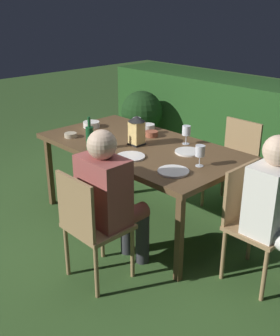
% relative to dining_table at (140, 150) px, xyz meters
% --- Properties ---
extents(ground_plane, '(16.00, 16.00, 0.00)m').
position_rel_dining_table_xyz_m(ground_plane, '(0.00, 0.00, -0.71)').
color(ground_plane, '#385B28').
extents(dining_table, '(1.87, 1.00, 0.76)m').
position_rel_dining_table_xyz_m(dining_table, '(0.00, 0.00, 0.00)').
color(dining_table, brown).
rests_on(dining_table, ground).
extents(chair_side_right_b, '(0.42, 0.40, 0.87)m').
position_rel_dining_table_xyz_m(chair_side_right_b, '(0.42, 0.89, -0.22)').
color(chair_side_right_b, '#9E7A51').
rests_on(chair_side_right_b, ground).
extents(chair_head_far, '(0.40, 0.42, 0.87)m').
position_rel_dining_table_xyz_m(chair_head_far, '(1.18, 0.00, -0.22)').
color(chair_head_far, '#9E7A51').
rests_on(chair_head_far, ground).
extents(person_in_cream, '(0.48, 0.38, 1.15)m').
position_rel_dining_table_xyz_m(person_in_cream, '(1.38, 0.00, -0.07)').
color(person_in_cream, white).
rests_on(person_in_cream, ground).
extents(chair_side_left_b, '(0.42, 0.40, 0.87)m').
position_rel_dining_table_xyz_m(chair_side_left_b, '(0.42, -0.89, -0.22)').
color(chair_side_left_b, '#9E7A51').
rests_on(chair_side_left_b, ground).
extents(person_in_rust, '(0.38, 0.47, 1.15)m').
position_rel_dining_table_xyz_m(person_in_rust, '(0.42, -0.70, -0.07)').
color(person_in_rust, '#9E4C47').
rests_on(person_in_rust, ground).
extents(lantern_centerpiece, '(0.15, 0.15, 0.27)m').
position_rel_dining_table_xyz_m(lantern_centerpiece, '(-0.02, -0.02, 0.20)').
color(lantern_centerpiece, black).
rests_on(lantern_centerpiece, dining_table).
extents(green_bottle_on_table, '(0.07, 0.07, 0.29)m').
position_rel_dining_table_xyz_m(green_bottle_on_table, '(-0.20, -0.40, 0.16)').
color(green_bottle_on_table, '#195128').
rests_on(green_bottle_on_table, dining_table).
extents(wine_glass_a, '(0.08, 0.08, 0.17)m').
position_rel_dining_table_xyz_m(wine_glass_a, '(0.27, 0.31, 0.17)').
color(wine_glass_a, silver).
rests_on(wine_glass_a, dining_table).
extents(wine_glass_b, '(0.08, 0.08, 0.17)m').
position_rel_dining_table_xyz_m(wine_glass_b, '(-0.23, 0.18, 0.17)').
color(wine_glass_b, silver).
rests_on(wine_glass_b, dining_table).
extents(wine_glass_c, '(0.08, 0.08, 0.17)m').
position_rel_dining_table_xyz_m(wine_glass_c, '(0.69, -0.02, 0.17)').
color(wine_glass_c, silver).
rests_on(wine_glass_c, dining_table).
extents(plate_a, '(0.24, 0.24, 0.01)m').
position_rel_dining_table_xyz_m(plate_a, '(0.18, -0.28, 0.06)').
color(plate_a, white).
rests_on(plate_a, dining_table).
extents(plate_b, '(0.24, 0.24, 0.01)m').
position_rel_dining_table_xyz_m(plate_b, '(0.63, -0.26, 0.06)').
color(plate_b, white).
rests_on(plate_b, dining_table).
extents(plate_c, '(0.23, 0.23, 0.01)m').
position_rel_dining_table_xyz_m(plate_c, '(0.43, 0.15, 0.06)').
color(plate_c, white).
rests_on(plate_c, dining_table).
extents(bowl_olives, '(0.12, 0.12, 0.05)m').
position_rel_dining_table_xyz_m(bowl_olives, '(-0.10, 0.24, 0.08)').
color(bowl_olives, '#9E5138').
rests_on(bowl_olives, dining_table).
extents(bowl_bread, '(0.17, 0.17, 0.06)m').
position_rel_dining_table_xyz_m(bowl_bread, '(-0.73, 0.02, 0.08)').
color(bowl_bread, silver).
rests_on(bowl_bread, dining_table).
extents(bowl_salad, '(0.13, 0.13, 0.05)m').
position_rel_dining_table_xyz_m(bowl_salad, '(-0.29, 0.38, 0.08)').
color(bowl_salad, silver).
rests_on(bowl_salad, dining_table).
extents(bowl_dip, '(0.12, 0.12, 0.04)m').
position_rel_dining_table_xyz_m(bowl_dip, '(-0.60, -0.33, 0.07)').
color(bowl_dip, '#BCAD8E').
rests_on(bowl_dip, dining_table).
extents(hedge_backdrop, '(4.69, 0.77, 1.02)m').
position_rel_dining_table_xyz_m(hedge_backdrop, '(0.00, 2.15, -0.20)').
color(hedge_backdrop, '#234C1E').
rests_on(hedge_backdrop, ground).
extents(potted_plant_by_hedge, '(0.57, 0.57, 0.82)m').
position_rel_dining_table_xyz_m(potted_plant_by_hedge, '(-1.44, 1.41, -0.22)').
color(potted_plant_by_hedge, brown).
rests_on(potted_plant_by_hedge, ground).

